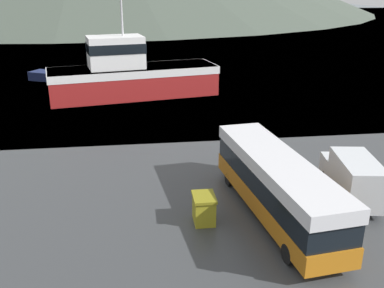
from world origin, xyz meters
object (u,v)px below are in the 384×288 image
object	(u,v)px
storage_bin	(204,208)
fishing_boat	(130,74)
tour_bus	(276,183)
delivery_van	(352,176)
small_boat	(51,76)

from	to	relation	value
storage_bin	fishing_boat	bearing A→B (deg)	98.03
tour_bus	fishing_boat	bearing A→B (deg)	98.99
fishing_boat	storage_bin	xyz separation A→B (m)	(3.75, -26.56, -1.65)
delivery_van	fishing_boat	world-z (taller)	fishing_boat
tour_bus	delivery_van	size ratio (longest dim) A/B	1.93
tour_bus	small_boat	world-z (taller)	tour_bus
fishing_boat	storage_bin	distance (m)	26.87
delivery_van	small_boat	xyz separation A→B (m)	(-22.26, 34.44, -0.81)
delivery_van	small_boat	distance (m)	41.01
small_boat	tour_bus	bearing A→B (deg)	54.38
tour_bus	small_boat	bearing A→B (deg)	109.21
storage_bin	small_boat	distance (m)	38.41
tour_bus	small_boat	distance (m)	39.73
tour_bus	delivery_van	xyz separation A→B (m)	(4.81, 1.24, -0.47)
tour_bus	storage_bin	distance (m)	3.89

